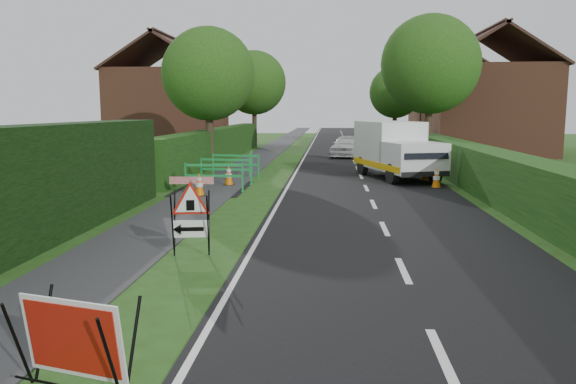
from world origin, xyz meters
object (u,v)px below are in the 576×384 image
object	(u,v)px
red_rect_sign	(73,340)
hatchback_car	(347,146)
works_van	(396,149)
triangle_sign	(189,213)

from	to	relation	value
red_rect_sign	hatchback_car	distance (m)	29.00
works_van	triangle_sign	bearing A→B (deg)	-129.73
works_van	hatchback_car	size ratio (longest dim) A/B	1.38
triangle_sign	hatchback_car	xyz separation A→B (m)	(3.69, 23.51, -0.18)
red_rect_sign	triangle_sign	xyz separation A→B (m)	(-0.18, 5.27, 0.29)
triangle_sign	works_van	size ratio (longest dim) A/B	0.23
works_van	hatchback_car	world-z (taller)	works_van
red_rect_sign	triangle_sign	bearing A→B (deg)	107.38
triangle_sign	works_van	world-z (taller)	works_van
red_rect_sign	triangle_sign	world-z (taller)	triangle_sign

